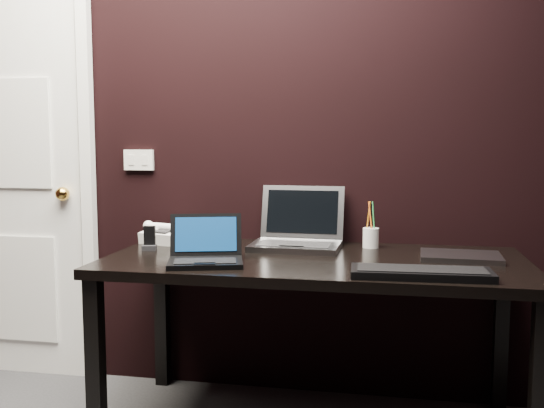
% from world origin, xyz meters
% --- Properties ---
extents(wall_back, '(4.00, 0.00, 4.00)m').
position_xyz_m(wall_back, '(0.00, 1.80, 1.30)').
color(wall_back, black).
rests_on(wall_back, ground).
extents(door, '(0.99, 0.10, 2.14)m').
position_xyz_m(door, '(-1.35, 1.78, 1.04)').
color(door, white).
rests_on(door, ground).
extents(wall_switch, '(0.15, 0.02, 0.10)m').
position_xyz_m(wall_switch, '(-0.62, 1.79, 1.12)').
color(wall_switch, silver).
rests_on(wall_switch, wall_back).
extents(desk, '(1.70, 0.80, 0.74)m').
position_xyz_m(desk, '(0.30, 1.40, 0.66)').
color(desk, black).
rests_on(desk, ground).
extents(netbook, '(0.34, 0.32, 0.18)m').
position_xyz_m(netbook, '(-0.10, 1.20, 0.78)').
color(netbook, black).
rests_on(netbook, desk).
extents(silver_laptop, '(0.40, 0.36, 0.27)m').
position_xyz_m(silver_laptop, '(0.20, 1.62, 0.79)').
color(silver_laptop, gray).
rests_on(silver_laptop, desk).
extents(ext_keyboard, '(0.49, 0.19, 0.03)m').
position_xyz_m(ext_keyboard, '(0.71, 1.12, 0.76)').
color(ext_keyboard, black).
rests_on(ext_keyboard, desk).
extents(closed_laptop, '(0.32, 0.24, 0.02)m').
position_xyz_m(closed_laptop, '(0.88, 1.48, 0.75)').
color(closed_laptop, '#939398').
rests_on(closed_laptop, desk).
extents(desk_phone, '(0.23, 0.21, 0.11)m').
position_xyz_m(desk_phone, '(-0.43, 1.62, 0.78)').
color(desk_phone, white).
rests_on(desk_phone, desk).
extents(mobile_phone, '(0.07, 0.06, 0.10)m').
position_xyz_m(mobile_phone, '(-0.43, 1.44, 0.78)').
color(mobile_phone, black).
rests_on(mobile_phone, desk).
extents(pen_cup, '(0.08, 0.08, 0.21)m').
position_xyz_m(pen_cup, '(0.52, 1.67, 0.79)').
color(pen_cup, silver).
rests_on(pen_cup, desk).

